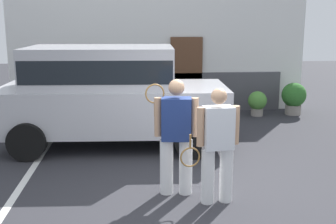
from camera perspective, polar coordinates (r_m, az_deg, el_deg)
name	(u,v)px	position (r m, az deg, el deg)	size (l,w,h in m)	color
ground_plane	(187,199)	(6.39, 2.52, -11.55)	(40.00, 40.00, 0.00)	#2D2D33
parking_stripe_0	(33,169)	(7.94, -17.74, -7.25)	(0.12, 4.40, 0.01)	silver
house_frontage	(159,56)	(12.10, -1.17, 7.47)	(8.28, 0.40, 3.30)	white
parked_suv	(109,91)	(8.79, -8.00, 2.81)	(4.68, 2.33, 2.05)	#B7B7BC
tennis_player_man	(176,135)	(6.27, 1.08, -3.15)	(0.78, 0.32, 1.75)	white
tennis_player_woman	(217,145)	(6.02, 6.65, -4.39)	(0.88, 0.31, 1.67)	white
potted_plant_by_porch	(257,102)	(11.80, 11.92, 1.30)	(0.51, 0.51, 0.67)	gray
potted_plant_secondary	(294,97)	(12.18, 16.55, 1.96)	(0.67, 0.67, 0.88)	gray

